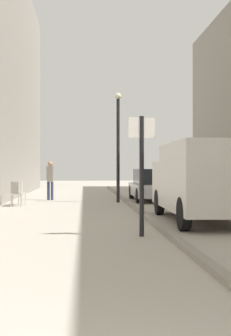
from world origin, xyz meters
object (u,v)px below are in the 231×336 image
at_px(delivery_van, 202,179).
at_px(street_sign_post, 142,165).
at_px(pedestrian_main_foreground, 50,178).
at_px(parked_car, 153,185).
at_px(cafe_chair_by_doorway, 19,192).
at_px(cafe_chair_near_window, 17,192).
at_px(lamp_post, 118,140).

distance_m(delivery_van, street_sign_post, 3.26).
distance_m(pedestrian_main_foreground, delivery_van, 9.93).
distance_m(parked_car, cafe_chair_by_doorway, 6.27).
xyz_separation_m(cafe_chair_near_window, cafe_chair_by_doorway, (0.15, -0.56, 0.00)).
xyz_separation_m(delivery_van, cafe_chair_near_window, (-5.95, 5.84, -0.62)).
relative_size(parked_car, street_sign_post, 1.62).
bearing_deg(cafe_chair_near_window, pedestrian_main_foreground, 104.92).
xyz_separation_m(delivery_van, parked_car, (-0.13, 7.96, -0.46)).
bearing_deg(delivery_van, cafe_chair_by_doorway, 138.38).
bearing_deg(pedestrian_main_foreground, delivery_van, 132.43).
bearing_deg(street_sign_post, parked_car, -112.10).
height_order(pedestrian_main_foreground, lamp_post, lamp_post).
xyz_separation_m(street_sign_post, cafe_chair_near_window, (-3.93, 8.37, -1.00)).
distance_m(lamp_post, cafe_chair_by_doorway, 4.87).
xyz_separation_m(street_sign_post, cafe_chair_by_doorway, (-3.78, 7.81, -1.00)).
relative_size(cafe_chair_near_window, cafe_chair_by_doorway, 1.00).
distance_m(delivery_van, lamp_post, 7.38).
xyz_separation_m(pedestrian_main_foreground, lamp_post, (3.05, -1.67, 1.68)).
height_order(pedestrian_main_foreground, cafe_chair_by_doorway, pedestrian_main_foreground).
distance_m(delivery_van, cafe_chair_near_window, 8.36).
bearing_deg(pedestrian_main_foreground, cafe_chair_near_window, 81.84).
height_order(pedestrian_main_foreground, delivery_van, delivery_van).
relative_size(parked_car, cafe_chair_by_doorway, 4.47).
bearing_deg(delivery_van, cafe_chair_near_window, 136.22).
xyz_separation_m(parked_car, lamp_post, (-1.66, -0.97, 2.01)).
bearing_deg(cafe_chair_by_doorway, parked_car, -65.97).
bearing_deg(street_sign_post, cafe_chair_near_window, -76.72).
distance_m(street_sign_post, cafe_chair_by_doorway, 8.74).
relative_size(parked_car, lamp_post, 0.88).
bearing_deg(delivery_van, lamp_post, 105.09).
xyz_separation_m(delivery_van, street_sign_post, (-2.02, -2.53, 0.38)).
bearing_deg(cafe_chair_by_doorway, pedestrian_main_foreground, -16.97).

